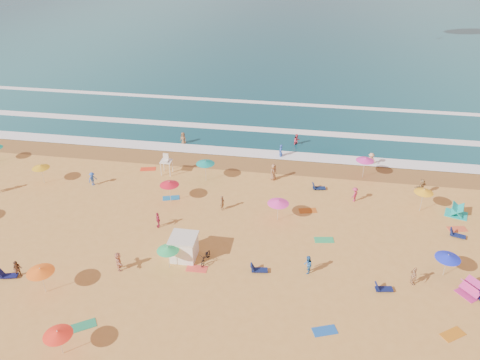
# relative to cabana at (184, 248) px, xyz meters

# --- Properties ---
(ground) EXTENTS (220.00, 220.00, 0.00)m
(ground) POSITION_rel_cabana_xyz_m (2.66, 5.00, -1.00)
(ground) COLOR gold
(ground) RESTS_ON ground
(ocean) EXTENTS (220.00, 140.00, 0.18)m
(ocean) POSITION_rel_cabana_xyz_m (2.66, 89.00, -1.00)
(ocean) COLOR #0C4756
(ocean) RESTS_ON ground
(wet_sand) EXTENTS (220.00, 220.00, 0.00)m
(wet_sand) POSITION_rel_cabana_xyz_m (2.66, 17.50, -0.99)
(wet_sand) COLOR olive
(wet_sand) RESTS_ON ground
(surf_foam) EXTENTS (200.00, 18.70, 0.05)m
(surf_foam) POSITION_rel_cabana_xyz_m (2.66, 26.32, -0.90)
(surf_foam) COLOR white
(surf_foam) RESTS_ON ground
(cabana) EXTENTS (2.00, 2.00, 2.00)m
(cabana) POSITION_rel_cabana_xyz_m (0.00, 0.00, 0.00)
(cabana) COLOR white
(cabana) RESTS_ON ground
(cabana_roof) EXTENTS (2.20, 2.20, 0.12)m
(cabana_roof) POSITION_rel_cabana_xyz_m (0.00, 0.00, 1.06)
(cabana_roof) COLOR silver
(cabana_roof) RESTS_ON cabana
(bicycle) EXTENTS (0.94, 1.97, 1.00)m
(bicycle) POSITION_rel_cabana_xyz_m (1.90, -0.30, -0.50)
(bicycle) COLOR black
(bicycle) RESTS_ON ground
(lifeguard_stand) EXTENTS (1.20, 1.20, 2.10)m
(lifeguard_stand) POSITION_rel_cabana_xyz_m (-5.66, 13.67, 0.05)
(lifeguard_stand) COLOR white
(lifeguard_stand) RESTS_ON ground
(beach_umbrellas) EXTENTS (59.87, 29.01, 0.74)m
(beach_umbrellas) POSITION_rel_cabana_xyz_m (2.17, 5.09, 1.07)
(beach_umbrellas) COLOR gold
(beach_umbrellas) RESTS_ON ground
(loungers) EXTENTS (57.47, 18.41, 0.34)m
(loungers) POSITION_rel_cabana_xyz_m (10.07, 1.94, -0.83)
(loungers) COLOR #101651
(loungers) RESTS_ON ground
(towels) EXTENTS (45.49, 24.17, 0.03)m
(towels) POSITION_rel_cabana_xyz_m (4.17, 1.75, -0.98)
(towels) COLOR #B83017
(towels) RESTS_ON ground
(popup_tents) EXTENTS (3.83, 13.25, 1.20)m
(popup_tents) POSITION_rel_cabana_xyz_m (23.43, 4.89, -0.40)
(popup_tents) COLOR #C72C82
(popup_tents) RESTS_ON ground
(beachgoers) EXTENTS (44.94, 28.58, 2.14)m
(beachgoers) POSITION_rel_cabana_xyz_m (3.43, 9.86, -0.22)
(beachgoers) COLOR tan
(beachgoers) RESTS_ON ground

